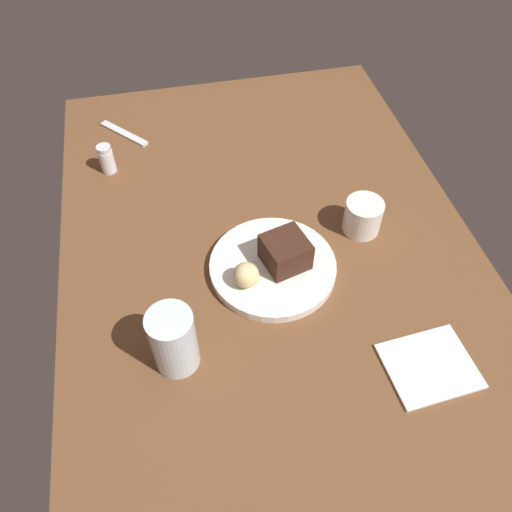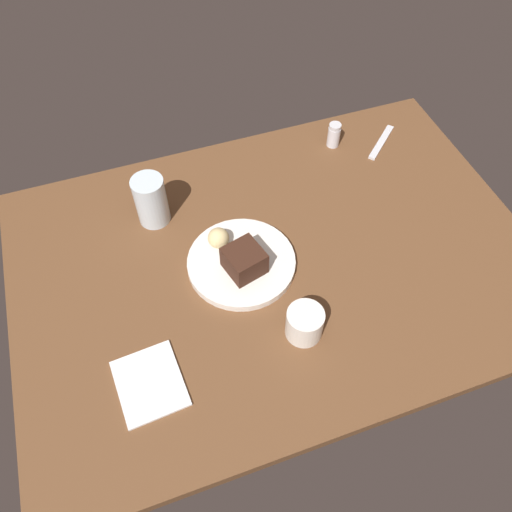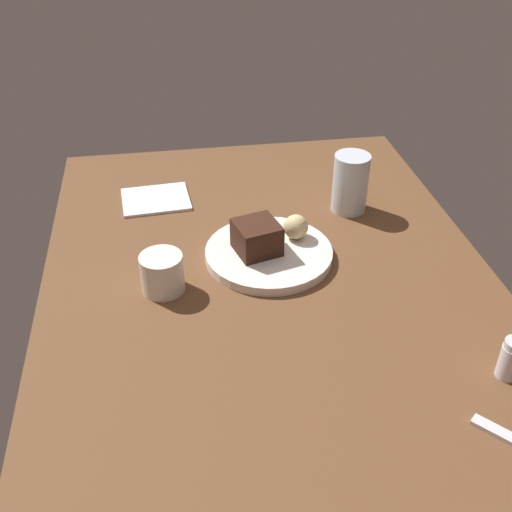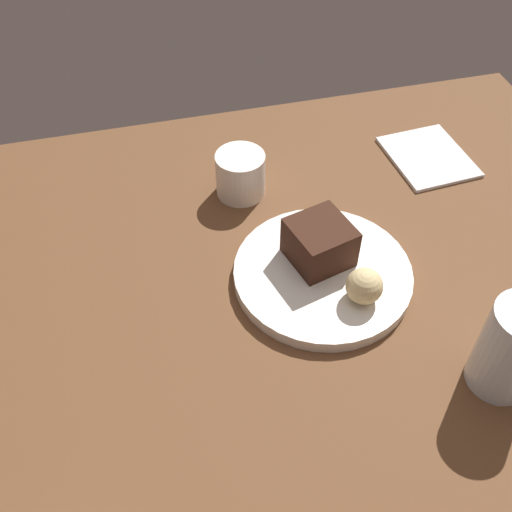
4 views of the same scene
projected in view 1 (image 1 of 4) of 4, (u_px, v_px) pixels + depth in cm
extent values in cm
cube|color=brown|center=(267.00, 243.00, 105.49)|extent=(120.00, 84.00, 3.00)
cylinder|color=white|center=(273.00, 267.00, 98.36)|extent=(24.72, 24.72, 1.88)
cube|color=#381E14|center=(285.00, 252.00, 95.57)|extent=(9.60, 9.66, 6.08)
sphere|color=#DBC184|center=(246.00, 275.00, 92.79)|extent=(4.91, 4.91, 4.91)
cylinder|color=silver|center=(107.00, 161.00, 115.51)|extent=(3.41, 3.41, 5.76)
cylinder|color=silver|center=(104.00, 149.00, 112.82)|extent=(3.24, 3.24, 1.20)
cylinder|color=silver|center=(174.00, 340.00, 81.71)|extent=(7.66, 7.66, 12.85)
cylinder|color=silver|center=(363.00, 216.00, 103.29)|extent=(7.75, 7.75, 7.23)
cube|color=silver|center=(124.00, 133.00, 126.07)|extent=(12.39, 11.33, 0.70)
cube|color=white|center=(429.00, 366.00, 85.55)|extent=(13.55, 15.65, 0.60)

